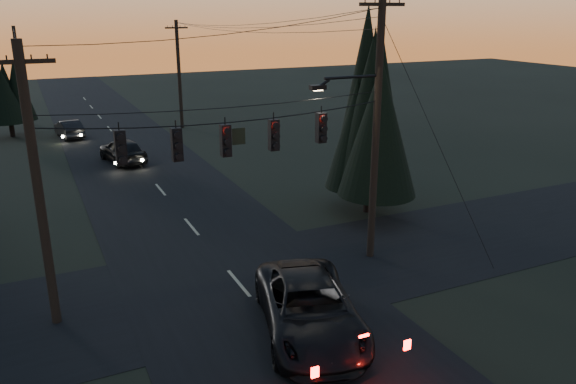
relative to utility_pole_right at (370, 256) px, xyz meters
name	(u,v)px	position (x,y,z in m)	size (l,w,h in m)	color
main_road	(170,201)	(-5.50, 10.00, 0.01)	(8.00, 120.00, 0.02)	black
cross_road	(239,283)	(-5.50, 0.00, 0.01)	(60.00, 7.00, 0.02)	black
utility_pole_right	(370,256)	(0.00, 0.00, 0.00)	(5.00, 0.30, 10.00)	black
utility_pole_left	(57,322)	(-11.50, 0.00, 0.00)	(1.80, 0.30, 8.50)	black
utility_pole_far_r	(182,128)	(0.00, 28.00, 0.00)	(1.80, 0.30, 8.50)	black
utility_pole_far_l	(27,122)	(-11.50, 36.00, 0.00)	(0.30, 0.30, 8.00)	black
span_signal_assembly	(227,138)	(-5.74, 0.00, 5.27)	(11.50, 0.44, 1.56)	black
evergreen_right	(372,108)	(2.70, 4.41, 5.01)	(3.83, 3.83, 8.83)	black
evergreen_dist	(6,89)	(-12.63, 30.19, 3.59)	(3.37, 3.37, 6.00)	black
suv_near	(309,309)	(-4.70, -3.89, 0.81)	(2.68, 5.82, 1.62)	black
sedan_oncoming_a	(123,151)	(-6.30, 18.69, 0.77)	(1.82, 4.52, 1.54)	black
sedan_oncoming_b	(69,129)	(-8.70, 27.96, 0.66)	(1.39, 3.98, 1.31)	black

